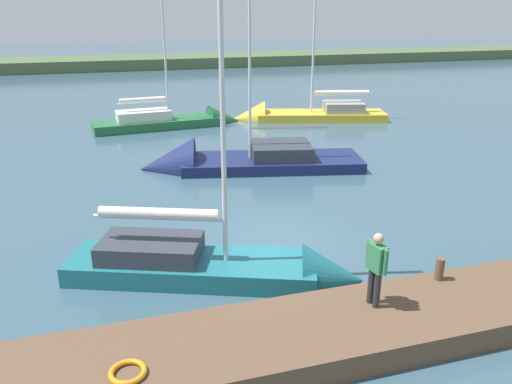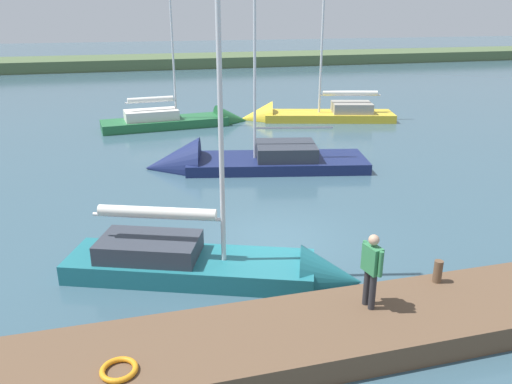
% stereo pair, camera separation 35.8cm
% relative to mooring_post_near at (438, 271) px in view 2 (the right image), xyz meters
% --- Properties ---
extents(ground_plane, '(200.00, 200.00, 0.00)m').
position_rel_mooring_post_near_xyz_m(ground_plane, '(2.67, -4.15, -0.81)').
color(ground_plane, '#385666').
extents(far_shoreline, '(180.00, 8.00, 2.40)m').
position_rel_mooring_post_near_xyz_m(far_shoreline, '(2.67, -53.29, -0.81)').
color(far_shoreline, '#4C603D').
rests_on(far_shoreline, ground_plane).
extents(dock_pier, '(26.70, 2.32, 0.55)m').
position_rel_mooring_post_near_xyz_m(dock_pier, '(2.67, 0.81, -0.54)').
color(dock_pier, brown).
rests_on(dock_pier, ground_plane).
extents(mooring_post_near, '(0.20, 0.20, 0.53)m').
position_rel_mooring_post_near_xyz_m(mooring_post_near, '(0.00, 0.00, 0.00)').
color(mooring_post_near, brown).
rests_on(mooring_post_near, dock_pier).
extents(life_ring_buoy, '(0.66, 0.66, 0.10)m').
position_rel_mooring_post_near_xyz_m(life_ring_buoy, '(7.10, 1.28, -0.22)').
color(life_ring_buoy, orange).
rests_on(life_ring_buoy, dock_pier).
extents(sailboat_inner_slip, '(7.57, 4.30, 9.68)m').
position_rel_mooring_post_near_xyz_m(sailboat_inner_slip, '(4.49, -2.38, -0.59)').
color(sailboat_inner_slip, '#1E6B75').
rests_on(sailboat_inner_slip, ground_plane).
extents(sailboat_far_left, '(8.70, 2.83, 8.88)m').
position_rel_mooring_post_near_xyz_m(sailboat_far_left, '(3.11, -20.41, -0.66)').
color(sailboat_far_left, '#236638').
rests_on(sailboat_far_left, ground_plane).
extents(sailboat_far_right, '(9.76, 4.53, 9.34)m').
position_rel_mooring_post_near_xyz_m(sailboat_far_right, '(2.35, -11.49, -0.67)').
color(sailboat_far_right, navy).
rests_on(sailboat_far_right, ground_plane).
extents(sailboat_mid_channel, '(9.64, 4.66, 11.52)m').
position_rel_mooring_post_near_xyz_m(sailboat_mid_channel, '(-4.25, -20.11, -0.66)').
color(sailboat_mid_channel, gold).
rests_on(sailboat_mid_channel, ground_plane).
extents(person_on_dock, '(0.29, 0.63, 1.66)m').
position_rel_mooring_post_near_xyz_m(person_on_dock, '(1.99, 0.52, 0.68)').
color(person_on_dock, '#28282D').
rests_on(person_on_dock, dock_pier).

